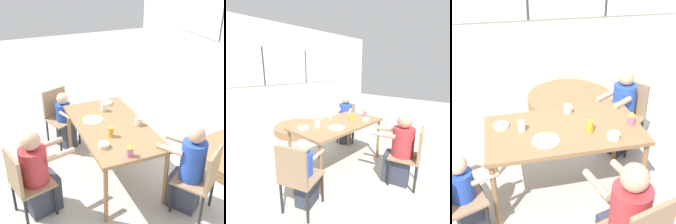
{
  "view_description": "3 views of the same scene",
  "coord_description": "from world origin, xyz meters",
  "views": [
    {
      "loc": [
        3.03,
        -1.25,
        2.6
      ],
      "look_at": [
        0.0,
        0.0,
        0.93
      ],
      "focal_mm": 50.0,
      "sensor_mm": 36.0,
      "label": 1
    },
    {
      "loc": [
        -2.0,
        -1.89,
        1.59
      ],
      "look_at": [
        0.0,
        0.0,
        0.93
      ],
      "focal_mm": 28.0,
      "sensor_mm": 36.0,
      "label": 2
    },
    {
      "loc": [
        -0.56,
        -2.48,
        2.34
      ],
      "look_at": [
        0.0,
        0.0,
        0.93
      ],
      "focal_mm": 50.0,
      "sensor_mm": 36.0,
      "label": 3
    }
  ],
  "objects": [
    {
      "name": "ground_plane",
      "position": [
        0.0,
        0.0,
        0.0
      ],
      "size": [
        16.0,
        16.0,
        0.0
      ],
      "primitive_type": "plane",
      "color": "#B2ADA3"
    },
    {
      "name": "dining_table",
      "position": [
        0.0,
        0.0,
        0.68
      ],
      "size": [
        1.5,
        0.82,
        0.75
      ],
      "color": "olive",
      "rests_on": "ground_plane"
    },
    {
      "name": "chair_for_woman_green_shirt",
      "position": [
        0.3,
        -1.12,
        0.5
      ],
      "size": [
        0.49,
        0.49,
        0.84
      ],
      "rotation": [
        0.0,
        0.0,
        0.26
      ],
      "color": "#937556",
      "rests_on": "ground_plane"
    },
    {
      "name": "chair_for_man_blue_shirt",
      "position": [
        0.97,
        0.65,
        0.5
      ],
      "size": [
        0.55,
        0.55,
        0.84
      ],
      "rotation": [
        0.0,
        0.0,
        -4.12
      ],
      "color": "#937556",
      "rests_on": "ground_plane"
    },
    {
      "name": "chair_for_toddler",
      "position": [
        -1.09,
        -0.41,
        0.5
      ],
      "size": [
        0.52,
        0.52,
        0.84
      ],
      "rotation": [
        0.0,
        0.0,
        -1.21
      ],
      "color": "#937556",
      "rests_on": "ground_plane"
    },
    {
      "name": "person_woman_green_shirt",
      "position": [
        0.26,
        -0.96,
        0.47
      ],
      "size": [
        0.42,
        0.59,
        1.03
      ],
      "rotation": [
        0.0,
        0.0,
        0.26
      ],
      "color": "#333847",
      "rests_on": "ground_plane"
    },
    {
      "name": "person_man_blue_shirt",
      "position": [
        0.83,
        0.56,
        0.49
      ],
      "size": [
        0.54,
        0.48,
        1.06
      ],
      "rotation": [
        0.0,
        0.0,
        -4.12
      ],
      "color": "#333847",
      "rests_on": "ground_plane"
    },
    {
      "name": "person_toddler",
      "position": [
        -0.94,
        -0.36,
        0.39
      ],
      "size": [
        0.44,
        0.34,
        0.85
      ],
      "rotation": [
        0.0,
        0.0,
        -1.21
      ],
      "color": "#333847",
      "rests_on": "ground_plane"
    },
    {
      "name": "coffee_mug",
      "position": [
        0.11,
        0.3,
        0.8
      ],
      "size": [
        0.09,
        0.08,
        0.09
      ],
      "color": "beige",
      "rests_on": "dining_table"
    },
    {
      "name": "sippy_cup",
      "position": [
        0.66,
        -0.07,
        0.82
      ],
      "size": [
        0.08,
        0.08,
        0.14
      ],
      "color": "#CC668C",
      "rests_on": "dining_table"
    },
    {
      "name": "juice_glass",
      "position": [
        0.22,
        -0.11,
        0.81
      ],
      "size": [
        0.07,
        0.07,
        0.11
      ],
      "color": "gold",
      "rests_on": "dining_table"
    },
    {
      "name": "milk_carton_small",
      "position": [
        -0.4,
        0.05,
        0.81
      ],
      "size": [
        0.06,
        0.06,
        0.11
      ],
      "color": "silver",
      "rests_on": "dining_table"
    },
    {
      "name": "bowl_white_shallow",
      "position": [
        0.4,
        -0.26,
        0.78
      ],
      "size": [
        0.12,
        0.12,
        0.05
      ],
      "color": "silver",
      "rests_on": "dining_table"
    },
    {
      "name": "bowl_cereal",
      "position": [
        -0.59,
        0.16,
        0.77
      ],
      "size": [
        0.15,
        0.15,
        0.03
      ],
      "color": "white",
      "rests_on": "dining_table"
    },
    {
      "name": "plate_tortillas",
      "position": [
        -0.21,
        -0.17,
        0.76
      ],
      "size": [
        0.25,
        0.25,
        0.01
      ],
      "color": "beige",
      "rests_on": "dining_table"
    }
  ]
}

